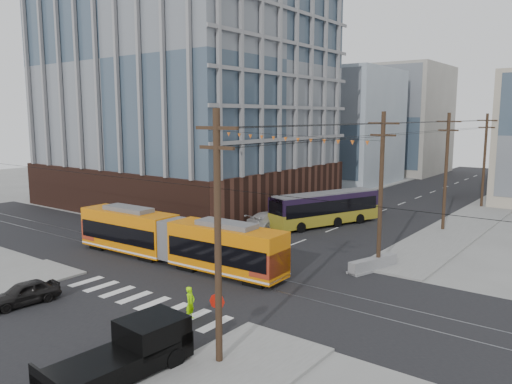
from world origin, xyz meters
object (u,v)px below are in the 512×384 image
city_bus (325,209)px  black_sedan (24,293)px  streetcar (174,239)px  pickup_truck (118,356)px

city_bus → black_sedan: (-3.48, -28.80, -1.01)m
streetcar → black_sedan: streetcar is taller
pickup_truck → black_sedan: (-11.11, 2.04, -0.39)m
city_bus → black_sedan: city_bus is taller
city_bus → pickup_truck: size_ratio=1.91×
streetcar → pickup_truck: 16.50m
city_bus → black_sedan: 29.03m
streetcar → city_bus: (2.57, 17.90, -0.09)m
pickup_truck → black_sedan: bearing=174.0°
city_bus → black_sedan: size_ratio=3.04×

